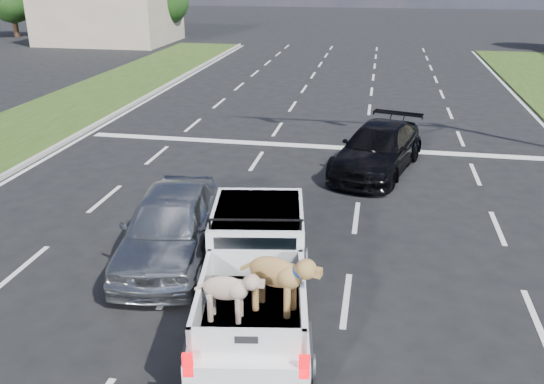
# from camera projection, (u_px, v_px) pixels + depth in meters

# --- Properties ---
(ground) EXTENTS (160.00, 160.00, 0.00)m
(ground) POSITION_uv_depth(u_px,v_px,m) (259.00, 291.00, 11.58)
(ground) COLOR black
(ground) RESTS_ON ground
(road_markings) EXTENTS (17.75, 60.00, 0.01)m
(road_markings) POSITION_uv_depth(u_px,v_px,m) (303.00, 179.00, 17.57)
(road_markings) COLOR silver
(road_markings) RESTS_ON ground
(curb_left) EXTENTS (0.15, 60.00, 0.14)m
(curb_left) POSITION_uv_depth(u_px,v_px,m) (23.00, 165.00, 18.57)
(curb_left) COLOR #A29B95
(curb_left) RESTS_ON ground
(building_left) EXTENTS (10.00, 8.00, 4.40)m
(building_left) POSITION_uv_depth(u_px,v_px,m) (109.00, 15.00, 47.04)
(building_left) COLOR tan
(building_left) RESTS_ON ground
(tree_far_c) EXTENTS (4.20, 4.20, 5.40)m
(tree_far_c) POSITION_uv_depth(u_px,v_px,m) (163.00, 0.00, 47.78)
(tree_far_c) COLOR #332114
(tree_far_c) RESTS_ON ground
(pickup_truck) EXTENTS (2.63, 5.35, 1.92)m
(pickup_truck) POSITION_uv_depth(u_px,v_px,m) (256.00, 270.00, 10.53)
(pickup_truck) COLOR black
(pickup_truck) RESTS_ON ground
(silver_sedan) EXTENTS (2.49, 4.88, 1.59)m
(silver_sedan) POSITION_uv_depth(u_px,v_px,m) (170.00, 225.00, 12.61)
(silver_sedan) COLOR #A3A6A9
(silver_sedan) RESTS_ON ground
(black_coupe) EXTENTS (3.26, 5.32, 1.44)m
(black_coupe) POSITION_uv_depth(u_px,v_px,m) (378.00, 149.00, 18.04)
(black_coupe) COLOR black
(black_coupe) RESTS_ON ground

